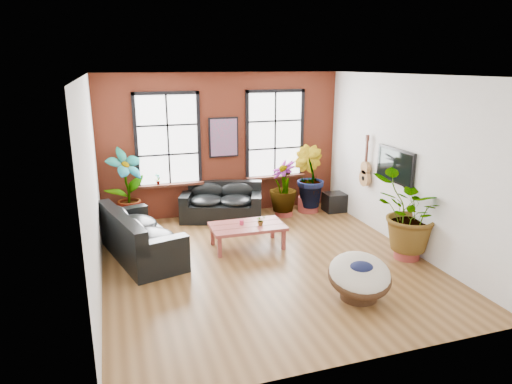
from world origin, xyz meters
The scene contains 19 objects.
room centered at (0.00, 0.15, 1.75)m, with size 6.04×6.54×3.54m.
sofa_back centered at (-0.18, 2.78, 0.40)m, with size 2.14×1.52×0.89m.
sofa_left centered at (-2.29, 1.02, 0.43)m, with size 1.58×2.56×0.94m.
coffee_table centered at (-0.11, 0.85, 0.43)m, with size 1.53×0.89×0.58m.
papasan_chair centered at (0.99, -1.78, 0.39)m, with size 1.24×1.25×0.77m.
poster centered at (0.00, 3.18, 1.95)m, with size 0.74×0.06×0.98m.
tv_wall_unit centered at (2.93, 0.60, 1.54)m, with size 0.13×1.86×1.20m.
media_box centered at (2.76, 2.47, 0.24)m, with size 0.58×0.49×0.48m.
pot_back_left centered at (-2.39, 2.80, 0.20)m, with size 0.62×0.62×0.41m.
pot_back_right centered at (2.09, 2.66, 0.19)m, with size 0.69×0.69×0.39m.
pot_right_wall centered at (2.71, -0.65, 0.18)m, with size 0.52×0.52×0.36m.
pot_mid centered at (1.36, 2.54, 0.16)m, with size 0.53×0.53×0.32m.
floor_plant_back_left centered at (-2.38, 2.83, 1.01)m, with size 0.91×0.62×1.72m, color #0E350E.
floor_plant_back_right centered at (2.07, 2.66, 0.93)m, with size 0.85×0.69×1.55m, color #0E350E.
floor_plant_right_wall centered at (2.69, -0.68, 0.94)m, with size 1.40×1.22×1.56m, color #0E350E.
floor_plant_mid centered at (1.33, 2.52, 0.77)m, with size 0.71×0.71×1.27m, color #0E350E.
table_plant centered at (0.15, 0.75, 0.59)m, with size 0.19×0.17×0.22m, color #0E350E.
sill_plant_left centered at (-1.65, 3.13, 1.04)m, with size 0.14×0.10×0.27m, color #0E350E.
sill_plant_right centered at (1.70, 3.13, 1.04)m, with size 0.15×0.15×0.27m, color #0E350E.
Camera 1 is at (-2.66, -7.64, 3.69)m, focal length 32.00 mm.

